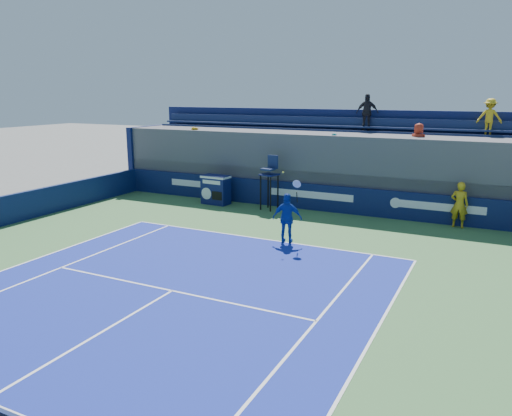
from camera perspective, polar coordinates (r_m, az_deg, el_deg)
The scene contains 6 objects.
ball_person at distance 21.15m, azimuth 22.22°, elevation 0.35°, with size 0.67×0.44×1.84m, color gold.
back_hoarding at distance 22.79m, azimuth 6.28°, elevation 1.27°, with size 20.40×0.21×1.20m.
match_clock at distance 23.86m, azimuth -4.62°, elevation 2.19°, with size 1.36×0.81×1.40m.
umpire_chair at distance 22.51m, azimuth 1.58°, elevation 3.60°, with size 0.83×0.83×2.48m.
tennis_player at distance 17.61m, azimuth 3.60°, elevation -1.17°, with size 1.12×0.65×2.57m.
stadium_seating at distance 24.49m, azimuth 8.05°, elevation 5.00°, with size 21.00×4.05×5.17m.
Camera 1 is at (7.63, -3.87, 5.25)m, focal length 35.00 mm.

